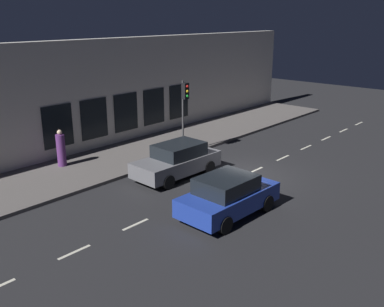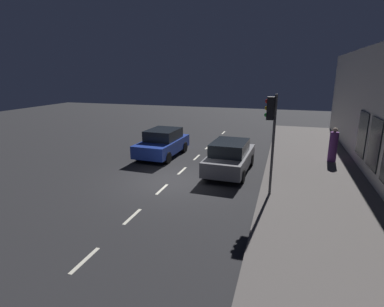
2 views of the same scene
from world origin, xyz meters
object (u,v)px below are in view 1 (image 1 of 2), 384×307
object	(u,v)px
traffic_light	(185,100)
parked_car_1	(228,196)
parked_car_0	(177,160)
pedestrian_0	(61,149)

from	to	relation	value
traffic_light	parked_car_1	distance (m)	7.99
parked_car_0	pedestrian_0	xyz separation A→B (m)	(5.01, 3.00, 0.20)
traffic_light	parked_car_0	size ratio (longest dim) A/B	0.88
parked_car_0	pedestrian_0	size ratio (longest dim) A/B	2.41
traffic_light	parked_car_1	size ratio (longest dim) A/B	0.93
traffic_light	pedestrian_0	distance (m)	6.75
parked_car_1	pedestrian_0	world-z (taller)	pedestrian_0
pedestrian_0	traffic_light	bearing A→B (deg)	-35.23
parked_car_1	traffic_light	bearing A→B (deg)	146.73
parked_car_0	traffic_light	bearing A→B (deg)	-51.79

